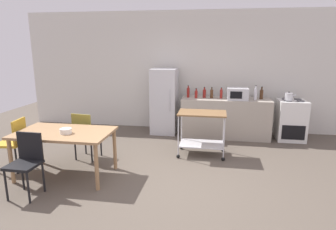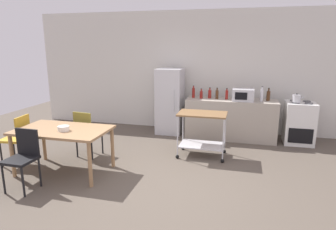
{
  "view_description": "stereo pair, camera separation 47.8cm",
  "coord_description": "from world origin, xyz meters",
  "px_view_note": "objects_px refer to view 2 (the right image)",
  "views": [
    {
      "loc": [
        0.68,
        -4.14,
        2.09
      ],
      "look_at": [
        -0.21,
        1.2,
        0.8
      ],
      "focal_mm": 31.51,
      "sensor_mm": 36.0,
      "label": 1
    },
    {
      "loc": [
        1.15,
        -4.04,
        2.09
      ],
      "look_at": [
        -0.21,
        1.2,
        0.8
      ],
      "focal_mm": 31.51,
      "sensor_mm": 36.0,
      "label": 2
    }
  ],
  "objects_px": {
    "refrigerator": "(170,101)",
    "kettle": "(296,98)",
    "bottle_soda": "(227,95)",
    "fruit_bowl": "(63,128)",
    "bottle_olive_oil": "(193,93)",
    "bottle_wine": "(262,95)",
    "bottle_sparkling_water": "(217,94)",
    "stove_oven": "(299,123)",
    "bottle_hot_sauce": "(210,94)",
    "bottle_soy_sauce": "(268,95)",
    "microwave": "(243,95)",
    "dining_table": "(63,134)",
    "chair_mustard": "(18,136)",
    "chair_olive": "(87,130)",
    "bottle_vinegar": "(201,95)",
    "kitchen_cart": "(202,127)",
    "chair_black": "(23,155)"
  },
  "relations": [
    {
      "from": "bottle_sparkling_water",
      "to": "bottle_wine",
      "type": "height_order",
      "value": "bottle_wine"
    },
    {
      "from": "bottle_soy_sauce",
      "to": "kettle",
      "type": "xyz_separation_m",
      "value": [
        0.55,
        -0.16,
        -0.01
      ]
    },
    {
      "from": "chair_black",
      "to": "chair_mustard",
      "type": "distance_m",
      "value": 1.05
    },
    {
      "from": "stove_oven",
      "to": "chair_olive",
      "type": "bearing_deg",
      "value": -154.99
    },
    {
      "from": "kitchen_cart",
      "to": "bottle_hot_sauce",
      "type": "distance_m",
      "value": 1.4
    },
    {
      "from": "refrigerator",
      "to": "kettle",
      "type": "xyz_separation_m",
      "value": [
        2.78,
        -0.18,
        0.23
      ]
    },
    {
      "from": "bottle_sparkling_water",
      "to": "kettle",
      "type": "xyz_separation_m",
      "value": [
        1.66,
        -0.09,
        -0.0
      ]
    },
    {
      "from": "fruit_bowl",
      "to": "microwave",
      "type": "bearing_deg",
      "value": 43.29
    },
    {
      "from": "refrigerator",
      "to": "bottle_sparkling_water",
      "type": "relative_size",
      "value": 6.13
    },
    {
      "from": "bottle_vinegar",
      "to": "bottle_hot_sauce",
      "type": "distance_m",
      "value": 0.2
    },
    {
      "from": "bottle_hot_sauce",
      "to": "bottle_wine",
      "type": "distance_m",
      "value": 1.14
    },
    {
      "from": "bottle_vinegar",
      "to": "kettle",
      "type": "bearing_deg",
      "value": -1.43
    },
    {
      "from": "bottle_soy_sauce",
      "to": "kettle",
      "type": "relative_size",
      "value": 1.16
    },
    {
      "from": "chair_olive",
      "to": "fruit_bowl",
      "type": "height_order",
      "value": "chair_olive"
    },
    {
      "from": "chair_olive",
      "to": "bottle_vinegar",
      "type": "height_order",
      "value": "bottle_vinegar"
    },
    {
      "from": "bottle_olive_oil",
      "to": "bottle_hot_sauce",
      "type": "height_order",
      "value": "bottle_olive_oil"
    },
    {
      "from": "refrigerator",
      "to": "stove_oven",
      "type": "bearing_deg",
      "value": -1.6
    },
    {
      "from": "bottle_wine",
      "to": "bottle_sparkling_water",
      "type": "bearing_deg",
      "value": 176.1
    },
    {
      "from": "dining_table",
      "to": "kitchen_cart",
      "type": "bearing_deg",
      "value": 31.65
    },
    {
      "from": "dining_table",
      "to": "refrigerator",
      "type": "bearing_deg",
      "value": 67.02
    },
    {
      "from": "dining_table",
      "to": "bottle_soy_sauce",
      "type": "bearing_deg",
      "value": 38.31
    },
    {
      "from": "bottle_wine",
      "to": "bottle_hot_sauce",
      "type": "bearing_deg",
      "value": 174.59
    },
    {
      "from": "fruit_bowl",
      "to": "chair_olive",
      "type": "bearing_deg",
      "value": 94.92
    },
    {
      "from": "bottle_hot_sauce",
      "to": "chair_olive",
      "type": "bearing_deg",
      "value": -137.38
    },
    {
      "from": "dining_table",
      "to": "bottle_olive_oil",
      "type": "relative_size",
      "value": 5.37
    },
    {
      "from": "stove_oven",
      "to": "refrigerator",
      "type": "distance_m",
      "value": 2.92
    },
    {
      "from": "bottle_soy_sauce",
      "to": "bottle_sparkling_water",
      "type": "bearing_deg",
      "value": -176.65
    },
    {
      "from": "bottle_hot_sauce",
      "to": "fruit_bowl",
      "type": "bearing_deg",
      "value": -126.32
    },
    {
      "from": "stove_oven",
      "to": "bottle_hot_sauce",
      "type": "height_order",
      "value": "bottle_hot_sauce"
    },
    {
      "from": "bottle_olive_oil",
      "to": "bottle_wine",
      "type": "distance_m",
      "value": 1.51
    },
    {
      "from": "bottle_soda",
      "to": "bottle_soy_sauce",
      "type": "height_order",
      "value": "bottle_soy_sauce"
    },
    {
      "from": "bottle_vinegar",
      "to": "bottle_sparkling_water",
      "type": "relative_size",
      "value": 0.89
    },
    {
      "from": "bottle_hot_sauce",
      "to": "refrigerator",
      "type": "bearing_deg",
      "value": 177.13
    },
    {
      "from": "bottle_soda",
      "to": "fruit_bowl",
      "type": "xyz_separation_m",
      "value": [
        -2.39,
        -2.68,
        -0.22
      ]
    },
    {
      "from": "stove_oven",
      "to": "bottle_soda",
      "type": "distance_m",
      "value": 1.66
    },
    {
      "from": "stove_oven",
      "to": "fruit_bowl",
      "type": "height_order",
      "value": "stove_oven"
    },
    {
      "from": "bottle_soy_sauce",
      "to": "chair_black",
      "type": "bearing_deg",
      "value": -137.22
    },
    {
      "from": "bottle_olive_oil",
      "to": "bottle_wine",
      "type": "relative_size",
      "value": 0.86
    },
    {
      "from": "bottle_hot_sauce",
      "to": "bottle_soy_sauce",
      "type": "relative_size",
      "value": 0.89
    },
    {
      "from": "bottle_sparkling_water",
      "to": "kettle",
      "type": "relative_size",
      "value": 1.05
    },
    {
      "from": "bottle_hot_sauce",
      "to": "bottle_sparkling_water",
      "type": "xyz_separation_m",
      "value": [
        0.17,
        -0.04,
        0.0
      ]
    },
    {
      "from": "chair_mustard",
      "to": "bottle_soda",
      "type": "xyz_separation_m",
      "value": [
        3.45,
        2.51,
        0.49
      ]
    },
    {
      "from": "bottle_sparkling_water",
      "to": "bottle_vinegar",
      "type": "bearing_deg",
      "value": -173.46
    },
    {
      "from": "bottle_sparkling_water",
      "to": "fruit_bowl",
      "type": "height_order",
      "value": "bottle_sparkling_water"
    },
    {
      "from": "microwave",
      "to": "bottle_soda",
      "type": "bearing_deg",
      "value": 165.24
    },
    {
      "from": "stove_oven",
      "to": "bottle_sparkling_water",
      "type": "relative_size",
      "value": 3.64
    },
    {
      "from": "bottle_olive_oil",
      "to": "bottle_wine",
      "type": "bearing_deg",
      "value": -3.0
    },
    {
      "from": "bottle_soy_sauce",
      "to": "dining_table",
      "type": "bearing_deg",
      "value": -141.69
    },
    {
      "from": "bottle_olive_oil",
      "to": "bottle_sparkling_water",
      "type": "xyz_separation_m",
      "value": [
        0.54,
        -0.01,
        -0.01
      ]
    },
    {
      "from": "dining_table",
      "to": "bottle_hot_sauce",
      "type": "xyz_separation_m",
      "value": [
        2.09,
        2.64,
        0.33
      ]
    }
  ]
}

